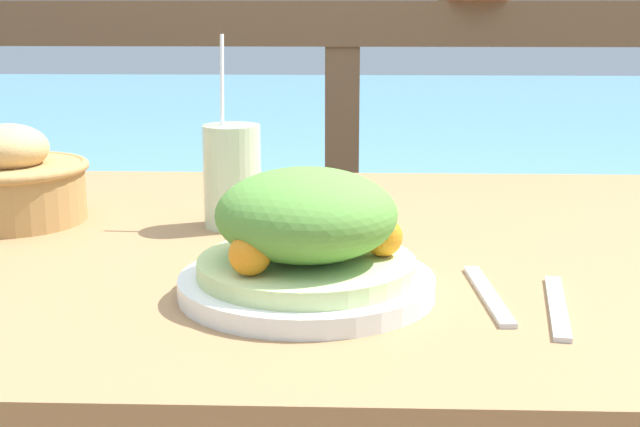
% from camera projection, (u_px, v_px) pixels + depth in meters
% --- Properties ---
extents(patio_table, '(1.25, 0.91, 0.74)m').
position_uv_depth(patio_table, '(335.00, 310.00, 1.11)').
color(patio_table, '#997047').
rests_on(patio_table, ground_plane).
extents(railing_fence, '(2.80, 0.08, 1.03)m').
position_uv_depth(railing_fence, '(342.00, 127.00, 1.85)').
color(railing_fence, brown).
rests_on(railing_fence, ground_plane).
extents(sea_backdrop, '(12.00, 4.00, 0.53)m').
position_uv_depth(sea_backdrop, '(347.00, 161.00, 4.40)').
color(sea_backdrop, '#568EA8').
rests_on(sea_backdrop, ground_plane).
extents(salad_plate, '(0.26, 0.26, 0.13)m').
position_uv_depth(salad_plate, '(306.00, 241.00, 0.88)').
color(salad_plate, white).
rests_on(salad_plate, patio_table).
extents(drink_glass, '(0.07, 0.07, 0.25)m').
position_uv_depth(drink_glass, '(232.00, 176.00, 1.15)').
color(drink_glass, beige).
rests_on(drink_glass, patio_table).
extents(bread_basket, '(0.21, 0.21, 0.13)m').
position_uv_depth(bread_basket, '(10.00, 182.00, 1.18)').
color(bread_basket, '#AD7F47').
rests_on(bread_basket, patio_table).
extents(fork, '(0.03, 0.18, 0.00)m').
position_uv_depth(fork, '(488.00, 294.00, 0.89)').
color(fork, silver).
rests_on(fork, patio_table).
extents(knife, '(0.05, 0.18, 0.00)m').
position_uv_depth(knife, '(557.00, 306.00, 0.85)').
color(knife, silver).
rests_on(knife, patio_table).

